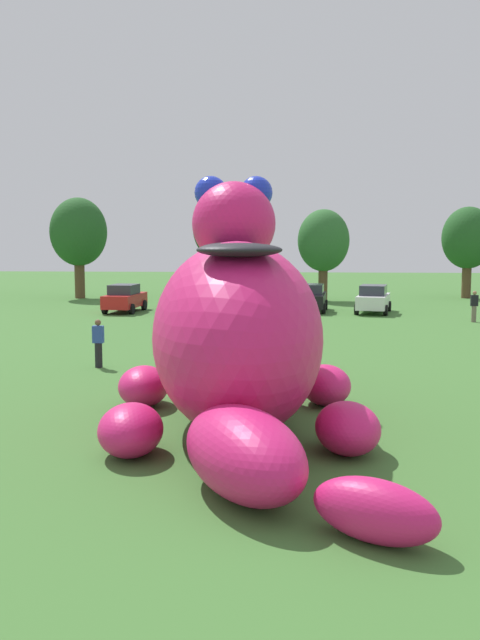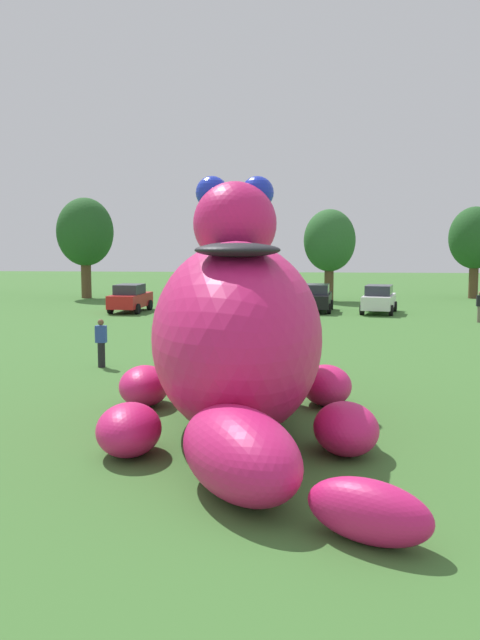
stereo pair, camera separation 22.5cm
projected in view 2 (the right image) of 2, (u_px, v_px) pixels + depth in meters
ground_plane at (243, 445)px, 15.37m from camera, size 160.00×160.00×0.00m
giant_inflatable_creature at (237, 332)px, 16.57m from camera, size 7.14×11.99×6.30m
car_red at (130, 298)px, 43.22m from camera, size 2.20×4.23×1.72m
car_blue at (191, 298)px, 43.31m from camera, size 2.32×4.28×1.72m
car_green at (258, 299)px, 42.80m from camera, size 2.32×4.28×1.72m
car_black at (316, 298)px, 43.34m from camera, size 2.23×4.24×1.72m
car_white at (379, 299)px, 42.42m from camera, size 2.58×4.37×1.72m
tree_left at (85, 233)px, 52.91m from camera, size 4.30×4.30×7.62m
tree_mid_left at (229, 228)px, 52.71m from camera, size 4.63×4.63×8.21m
tree_centre_left at (330, 241)px, 50.47m from camera, size 3.75×3.75×6.66m
tree_centre at (475, 238)px, 52.64m from camera, size 3.92×3.92×6.95m
spectator_near_inflatable at (101, 343)px, 24.56m from camera, size 0.38×0.26×1.71m
spectator_mid_field at (188, 309)px, 36.33m from camera, size 0.38×0.26×1.71m
spectator_wandering at (480, 307)px, 37.74m from camera, size 0.38×0.26×1.71m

